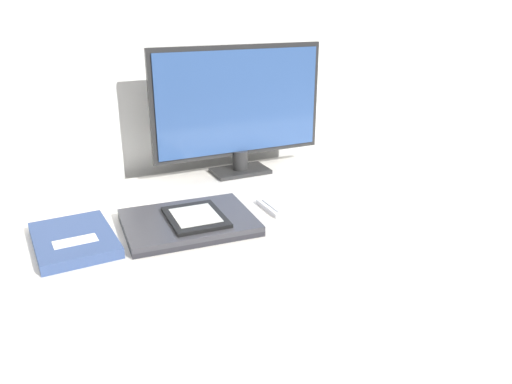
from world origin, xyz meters
The scene contains 7 objects.
wall_back centered at (0.00, 0.58, 1.20)m, with size 3.60×0.05×2.40m.
desk centered at (0.00, 0.12, 0.38)m, with size 1.57×0.76×0.76m.
monitor centered at (0.08, 0.40, 0.97)m, with size 0.56×0.11×0.40m.
keyboard centered at (0.17, 0.08, 0.77)m, with size 0.31×0.12×0.01m.
laptop centered at (-0.20, 0.07, 0.77)m, with size 0.32×0.26×0.02m.
ereader centered at (-0.19, 0.05, 0.79)m, with size 0.14×0.17×0.01m.
notebook centered at (-0.47, 0.09, 0.77)m, with size 0.18×0.25×0.03m.
Camera 1 is at (-0.53, -1.01, 1.28)m, focal length 35.00 mm.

